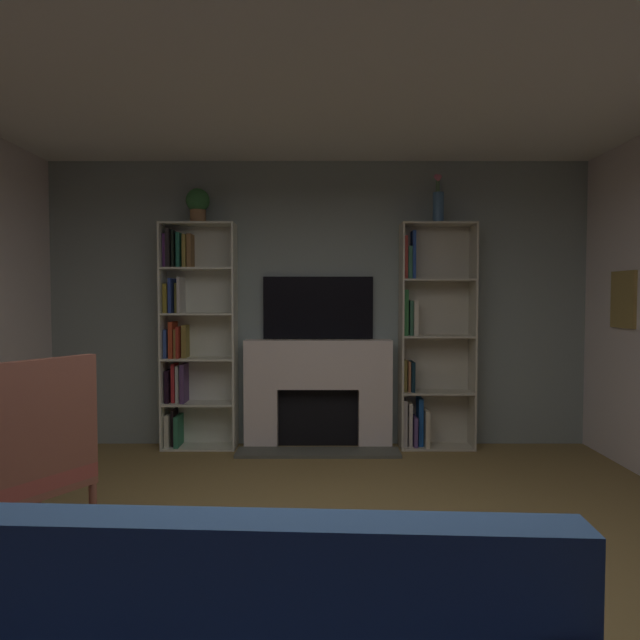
# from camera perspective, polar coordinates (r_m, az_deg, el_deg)

# --- Properties ---
(ground_plane) EXTENTS (7.05, 7.05, 0.00)m
(ground_plane) POSITION_cam_1_polar(r_m,az_deg,el_deg) (2.94, -0.13, -27.45)
(ground_plane) COLOR olive
(wall_back_accent) EXTENTS (5.38, 0.06, 2.78)m
(wall_back_accent) POSITION_cam_1_polar(r_m,az_deg,el_deg) (5.52, 0.09, 1.66)
(wall_back_accent) COLOR gray
(wall_back_accent) RESTS_ON ground_plane
(fireplace) EXTENTS (1.52, 0.52, 1.04)m
(fireplace) POSITION_cam_1_polar(r_m,az_deg,el_deg) (5.45, 0.09, -7.22)
(fireplace) COLOR white
(fireplace) RESTS_ON ground_plane
(tv) EXTENTS (1.07, 0.06, 0.61)m
(tv) POSITION_cam_1_polar(r_m,az_deg,el_deg) (5.46, 0.09, 1.27)
(tv) COLOR black
(tv) RESTS_ON fireplace
(bookshelf_left) EXTENTS (0.71, 0.29, 2.16)m
(bookshelf_left) POSITION_cam_1_polar(r_m,az_deg,el_deg) (5.54, -12.80, -1.43)
(bookshelf_left) COLOR silver
(bookshelf_left) RESTS_ON ground_plane
(bookshelf_right) EXTENTS (0.71, 0.29, 2.16)m
(bookshelf_right) POSITION_cam_1_polar(r_m,az_deg,el_deg) (5.51, 11.21, -2.47)
(bookshelf_right) COLOR beige
(bookshelf_right) RESTS_ON ground_plane
(potted_plant) EXTENTS (0.23, 0.23, 0.33)m
(potted_plant) POSITION_cam_1_polar(r_m,az_deg,el_deg) (5.53, -12.09, 11.55)
(potted_plant) COLOR #9D7149
(potted_plant) RESTS_ON bookshelf_left
(vase_with_flowers) EXTENTS (0.10, 0.10, 0.46)m
(vase_with_flowers) POSITION_cam_1_polar(r_m,az_deg,el_deg) (5.52, 12.27, 11.48)
(vase_with_flowers) COLOR #416A95
(vase_with_flowers) RESTS_ON bookshelf_right
(armchair) EXTENTS (0.81, 0.83, 1.14)m
(armchair) POSITION_cam_1_polar(r_m,az_deg,el_deg) (3.48, -27.64, -12.72)
(armchair) COLOR brown
(armchair) RESTS_ON ground_plane
(coffee_table) EXTENTS (0.85, 0.51, 0.37)m
(coffee_table) POSITION_cam_1_polar(r_m,az_deg,el_deg) (2.30, -7.39, -27.39)
(coffee_table) COLOR brown
(coffee_table) RESTS_ON ground_plane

